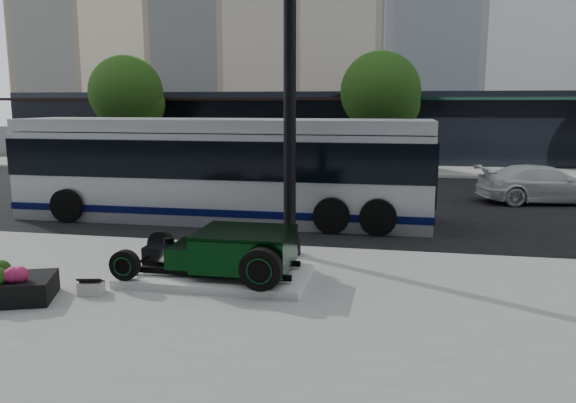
% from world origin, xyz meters
% --- Properties ---
extents(ground, '(120.00, 120.00, 0.00)m').
position_xyz_m(ground, '(0.00, 0.00, 0.00)').
color(ground, black).
rests_on(ground, ground).
extents(sidewalk_far, '(70.00, 4.00, 0.12)m').
position_xyz_m(sidewalk_far, '(0.00, 14.00, 0.06)').
color(sidewalk_far, gray).
rests_on(sidewalk_far, ground).
extents(street_trees, '(29.80, 3.80, 5.70)m').
position_xyz_m(street_trees, '(1.15, 13.07, 3.77)').
color(street_trees, black).
rests_on(street_trees, sidewalk_far).
extents(display_plinth, '(3.40, 1.80, 0.15)m').
position_xyz_m(display_plinth, '(-1.36, -4.76, 0.20)').
color(display_plinth, silver).
rests_on(display_plinth, sidewalk_near).
extents(hot_rod, '(3.22, 2.00, 0.81)m').
position_xyz_m(hot_rod, '(-1.02, -4.76, 0.70)').
color(hot_rod, black).
rests_on(hot_rod, display_plinth).
extents(info_plaque, '(0.46, 0.38, 0.31)m').
position_xyz_m(info_plaque, '(-3.25, -5.95, 0.24)').
color(info_plaque, silver).
rests_on(info_plaque, sidewalk_near).
extents(lamppost, '(0.48, 0.48, 8.73)m').
position_xyz_m(lamppost, '(-0.36, -2.76, 4.15)').
color(lamppost, black).
rests_on(lamppost, sidewalk_near).
extents(transit_bus, '(12.12, 2.88, 2.92)m').
position_xyz_m(transit_bus, '(-3.14, 1.19, 1.49)').
color(transit_bus, '#B8BDC3').
rests_on(transit_bus, ground).
extents(white_sedan, '(4.67, 2.55, 1.28)m').
position_xyz_m(white_sedan, '(6.85, 5.89, 0.64)').
color(white_sedan, silver).
rests_on(white_sedan, ground).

